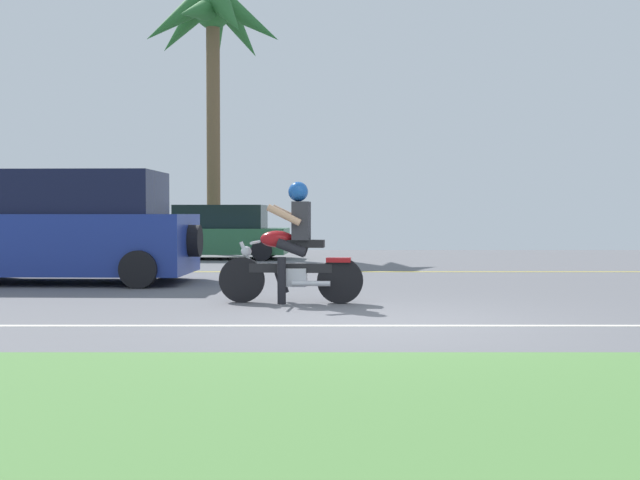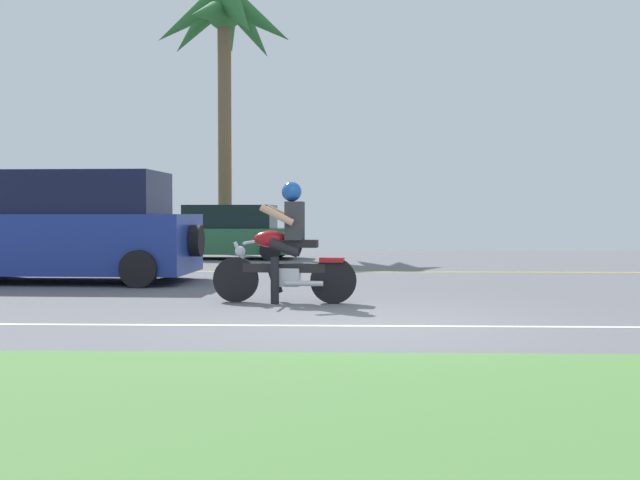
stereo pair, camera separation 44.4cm
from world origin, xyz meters
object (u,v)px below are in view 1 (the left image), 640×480
object	(u,v)px
suv_nearby	(63,229)
parked_car_1	(214,234)
motorcyclist	(291,252)
palm_tree_0	(212,30)
parked_car_0	(15,233)

from	to	relation	value
suv_nearby	parked_car_1	world-z (taller)	suv_nearby
motorcyclist	palm_tree_0	world-z (taller)	palm_tree_0
palm_tree_0	motorcyclist	bearing A→B (deg)	-77.60
suv_nearby	palm_tree_0	size ratio (longest dim) A/B	0.59
parked_car_1	palm_tree_0	distance (m)	6.69
suv_nearby	parked_car_1	size ratio (longest dim) A/B	1.15
suv_nearby	motorcyclist	bearing A→B (deg)	-37.17
suv_nearby	parked_car_1	distance (m)	7.70
palm_tree_0	parked_car_0	bearing A→B (deg)	-142.06
suv_nearby	parked_car_0	size ratio (longest dim) A/B	1.22
suv_nearby	parked_car_0	distance (m)	7.14
motorcyclist	parked_car_0	size ratio (longest dim) A/B	0.51
parked_car_0	parked_car_1	distance (m)	5.20
suv_nearby	palm_tree_0	distance (m)	11.67
motorcyclist	suv_nearby	distance (m)	5.34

